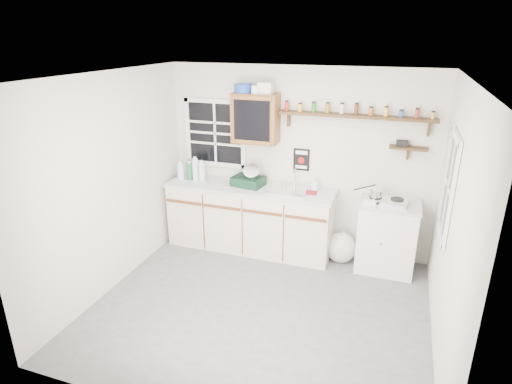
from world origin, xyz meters
TOP-DOWN VIEW (x-y plane):
  - room at (0.00, 0.00)m, footprint 3.64×3.24m
  - main_cabinet at (-0.58, 1.30)m, footprint 2.31×0.63m
  - right_cabinet at (1.25, 1.32)m, footprint 0.73×0.57m
  - sink at (-0.05, 1.30)m, footprint 0.52×0.44m
  - upper_cabinet at (-0.55, 1.44)m, footprint 0.60×0.32m
  - upper_cabinet_clutter at (-0.60, 1.44)m, footprint 0.51×0.24m
  - spice_shelf at (0.71, 1.51)m, footprint 1.91×0.18m
  - secondary_shelf at (1.36, 1.52)m, footprint 0.45×0.16m
  - warning_sign at (0.05, 1.59)m, footprint 0.22×0.02m
  - window_back at (-1.20, 1.59)m, footprint 0.93×0.03m
  - window_right at (1.79, 0.55)m, footprint 0.03×0.78m
  - water_bottles at (-1.45, 1.30)m, footprint 0.40×0.14m
  - dish_rack at (-0.60, 1.34)m, footprint 0.46×0.37m
  - soap_bottle at (0.27, 1.45)m, footprint 0.09×0.09m
  - rag at (0.26, 1.31)m, footprint 0.15×0.13m
  - hotplate at (1.19, 1.31)m, footprint 0.55×0.34m
  - saucepan at (1.06, 1.31)m, footprint 0.36×0.21m
  - trash_bag at (0.69, 1.33)m, footprint 0.41×0.37m

SIDE VIEW (x-z plane):
  - trash_bag at x=0.69m, z-range -0.03..0.43m
  - right_cabinet at x=1.25m, z-range 0.00..0.91m
  - main_cabinet at x=-0.58m, z-range 0.00..0.92m
  - rag at x=0.26m, z-range 0.92..0.94m
  - sink at x=-0.05m, z-range 0.79..1.08m
  - hotplate at x=1.19m, z-range 0.91..0.98m
  - soap_bottle at x=0.27m, z-range 0.92..1.10m
  - dish_rack at x=-0.60m, z-range 0.86..1.17m
  - saucepan at x=1.06m, z-range 0.94..1.10m
  - water_bottles at x=-1.45m, z-range 0.89..1.23m
  - room at x=0.00m, z-range -0.02..2.52m
  - warning_sign at x=0.05m, z-range 1.13..1.43m
  - window_right at x=1.79m, z-range 0.91..1.99m
  - window_back at x=-1.20m, z-range 1.06..2.04m
  - secondary_shelf at x=1.36m, z-range 1.46..1.69m
  - upper_cabinet at x=-0.55m, z-range 1.50..2.15m
  - spice_shelf at x=0.71m, z-range 1.75..2.11m
  - upper_cabinet_clutter at x=-0.60m, z-range 2.14..2.28m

